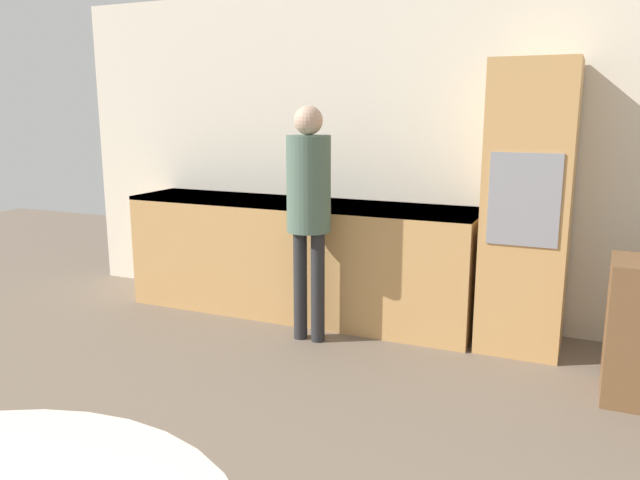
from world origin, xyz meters
name	(u,v)px	position (x,y,z in m)	size (l,w,h in m)	color
wall_back	(457,157)	(0.00, 5.19, 1.30)	(6.94, 0.05, 2.60)	silver
kitchen_counter	(298,257)	(-1.18, 4.85, 0.48)	(2.87, 0.60, 0.94)	tan
oven_unit	(528,209)	(0.57, 4.86, 0.99)	(0.56, 0.59, 1.98)	tan
person_standing	(309,197)	(-0.85, 4.36, 1.05)	(0.31, 0.31, 1.68)	#262628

